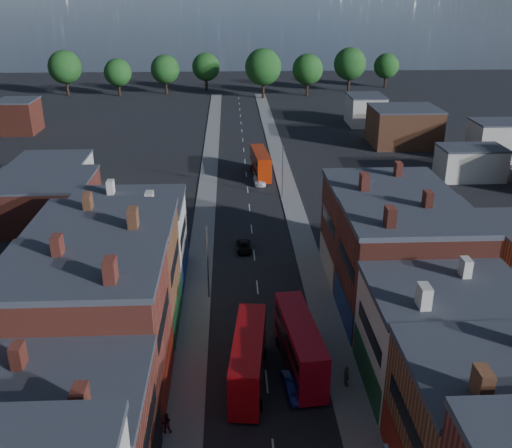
{
  "coord_description": "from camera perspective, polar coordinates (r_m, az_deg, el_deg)",
  "views": [
    {
      "loc": [
        -2.67,
        -22.45,
        30.41
      ],
      "look_at": [
        0.0,
        35.1,
        6.17
      ],
      "focal_mm": 40.0,
      "sensor_mm": 36.0,
      "label": 1
    }
  ],
  "objects": [
    {
      "name": "ped_1",
      "position": [
        44.44,
        -8.97,
        -19.05
      ],
      "size": [
        0.8,
        0.44,
        1.65
      ],
      "primitive_type": "imported",
      "rotation": [
        0.0,
        0.0,
        3.14
      ],
      "color": "#431B1B",
      "rests_on": "pavement_west"
    },
    {
      "name": "bus_2",
      "position": [
        97.5,
        0.46,
        6.11
      ],
      "size": [
        3.23,
        10.42,
        4.43
      ],
      "rotation": [
        0.0,
        0.0,
        0.08
      ],
      "color": "#A22307",
      "rests_on": "ground"
    },
    {
      "name": "pavement_west",
      "position": [
        78.64,
        -5.24,
        0.02
      ],
      "size": [
        3.0,
        200.0,
        0.12
      ],
      "primitive_type": "cube",
      "color": "gray",
      "rests_on": "ground"
    },
    {
      "name": "lamp_post_3",
      "position": [
        86.72,
        2.68,
        5.55
      ],
      "size": [
        0.25,
        0.7,
        8.12
      ],
      "color": "slate",
      "rests_on": "ground"
    },
    {
      "name": "bus_1",
      "position": [
        49.19,
        4.4,
        -11.88
      ],
      "size": [
        3.48,
        10.74,
        4.56
      ],
      "rotation": [
        0.0,
        0.0,
        0.1
      ],
      "color": "#A40917",
      "rests_on": "ground"
    },
    {
      "name": "car_1",
      "position": [
        47.57,
        3.8,
        -15.96
      ],
      "size": [
        1.85,
        4.09,
        1.3
      ],
      "primitive_type": "imported",
      "rotation": [
        0.0,
        0.0,
        0.12
      ],
      "color": "#121652",
      "rests_on": "ground"
    },
    {
      "name": "bus_0",
      "position": [
        47.54,
        -0.76,
        -13.27
      ],
      "size": [
        3.45,
        10.51,
        4.46
      ],
      "rotation": [
        0.0,
        0.0,
        -0.11
      ],
      "color": "#B70A0E",
      "rests_on": "ground"
    },
    {
      "name": "car_3",
      "position": [
        94.28,
        0.33,
        4.41
      ],
      "size": [
        2.0,
        4.53,
        1.3
      ],
      "primitive_type": "imported",
      "rotation": [
        0.0,
        0.0,
        0.04
      ],
      "color": "white",
      "rests_on": "ground"
    },
    {
      "name": "ped_3",
      "position": [
        48.5,
        9.04,
        -14.79
      ],
      "size": [
        0.58,
        1.11,
        1.84
      ],
      "primitive_type": "imported",
      "rotation": [
        0.0,
        0.0,
        1.66
      ],
      "color": "#625B54",
      "rests_on": "pavement_east"
    },
    {
      "name": "car_2",
      "position": [
        70.48,
        -1.21,
        -2.27
      ],
      "size": [
        1.83,
        3.87,
        1.07
      ],
      "primitive_type": "imported",
      "rotation": [
        0.0,
        0.0,
        0.02
      ],
      "color": "black",
      "rests_on": "ground"
    },
    {
      "name": "lamp_post_2",
      "position": [
        58.47,
        -4.87,
        -3.35
      ],
      "size": [
        0.25,
        0.7,
        8.12
      ],
      "color": "slate",
      "rests_on": "ground"
    },
    {
      "name": "pavement_east",
      "position": [
        79.08,
        4.21,
        0.18
      ],
      "size": [
        3.0,
        200.0,
        0.12
      ],
      "primitive_type": "cube",
      "color": "gray",
      "rests_on": "ground"
    }
  ]
}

